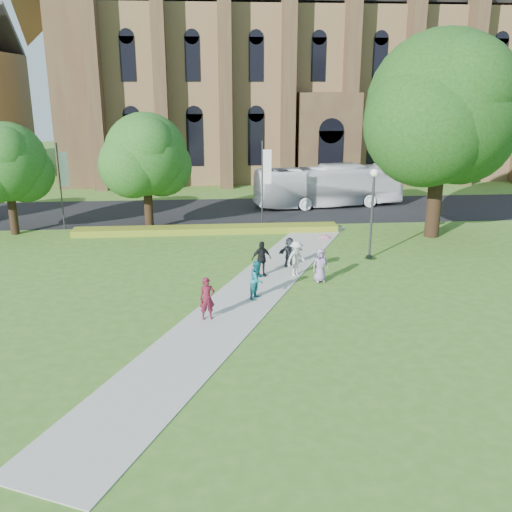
{
  "coord_description": "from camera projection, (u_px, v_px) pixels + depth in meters",
  "views": [
    {
      "loc": [
        -1.86,
        -24.82,
        9.85
      ],
      "look_at": [
        0.45,
        2.22,
        1.6
      ],
      "focal_mm": 40.0,
      "sensor_mm": 36.0,
      "label": 1
    }
  ],
  "objects": [
    {
      "name": "cathedral",
      "position": [
        314.0,
        53.0,
        61.59
      ],
      "size": [
        52.6,
        18.25,
        28.0
      ],
      "color": "brown",
      "rests_on": "ground"
    },
    {
      "name": "streetlamp",
      "position": [
        372.0,
        203.0,
        32.53
      ],
      "size": [
        0.44,
        0.44,
        5.24
      ],
      "color": "#38383D",
      "rests_on": "ground"
    },
    {
      "name": "large_tree",
      "position": [
        443.0,
        108.0,
        35.79
      ],
      "size": [
        9.6,
        9.6,
        13.2
      ],
      "color": "#332114",
      "rests_on": "ground"
    },
    {
      "name": "tour_coach",
      "position": [
        328.0,
        186.0,
        47.03
      ],
      "size": [
        12.53,
        4.71,
        3.41
      ],
      "primitive_type": "imported",
      "rotation": [
        0.0,
        0.0,
        1.73
      ],
      "color": "white",
      "rests_on": "road"
    },
    {
      "name": "street_tree_0",
      "position": [
        7.0,
        162.0,
        37.39
      ],
      "size": [
        5.2,
        5.2,
        7.5
      ],
      "color": "#332114",
      "rests_on": "ground"
    },
    {
      "name": "footpath",
      "position": [
        249.0,
        295.0,
        27.63
      ],
      "size": [
        15.58,
        28.54,
        0.04
      ],
      "primitive_type": "cube",
      "rotation": [
        0.0,
        0.0,
        -0.44
      ],
      "color": "#B2B2A8",
      "rests_on": "ground"
    },
    {
      "name": "pedestrian_3",
      "position": [
        261.0,
        259.0,
        29.96
      ],
      "size": [
        1.21,
        0.81,
        1.91
      ],
      "primitive_type": "imported",
      "rotation": [
        0.0,
        0.0,
        0.33
      ],
      "color": "black",
      "rests_on": "footpath"
    },
    {
      "name": "street_tree_1",
      "position": [
        146.0,
        155.0,
        38.5
      ],
      "size": [
        5.6,
        5.6,
        8.05
      ],
      "color": "#332114",
      "rests_on": "ground"
    },
    {
      "name": "pedestrian_4",
      "position": [
        320.0,
        265.0,
        29.17
      ],
      "size": [
        0.93,
        0.69,
        1.74
      ],
      "primitive_type": "imported",
      "rotation": [
        0.0,
        0.0,
        0.16
      ],
      "color": "#8C75A1",
      "rests_on": "footpath"
    },
    {
      "name": "road",
      "position": [
        232.0,
        211.0,
        45.74
      ],
      "size": [
        160.0,
        10.0,
        0.02
      ],
      "primitive_type": "cube",
      "color": "black",
      "rests_on": "ground"
    },
    {
      "name": "banner_pole_1",
      "position": [
        62.0,
        181.0,
        39.22
      ],
      "size": [
        0.7,
        0.1,
        6.0
      ],
      "color": "#38383D",
      "rests_on": "ground"
    },
    {
      "name": "parasol",
      "position": [
        324.0,
        242.0,
        28.94
      ],
      "size": [
        0.75,
        0.75,
        0.63
      ],
      "primitive_type": "imported",
      "rotation": [
        0.0,
        0.0,
        -0.04
      ],
      "color": "#DE9CBA",
      "rests_on": "pedestrian_4"
    },
    {
      "name": "pedestrian_5",
      "position": [
        289.0,
        252.0,
        31.68
      ],
      "size": [
        1.58,
        1.07,
        1.63
      ],
      "primitive_type": "imported",
      "rotation": [
        0.0,
        0.0,
        0.43
      ],
      "color": "#25272D",
      "rests_on": "footpath"
    },
    {
      "name": "flower_hedge",
      "position": [
        207.0,
        230.0,
        39.04
      ],
      "size": [
        18.0,
        1.4,
        0.45
      ],
      "primitive_type": "cube",
      "color": "#AFA223",
      "rests_on": "ground"
    },
    {
      "name": "pedestrian_0",
      "position": [
        207.0,
        299.0,
        24.48
      ],
      "size": [
        0.75,
        0.57,
        1.87
      ],
      "primitive_type": "imported",
      "rotation": [
        0.0,
        0.0,
        0.19
      ],
      "color": "maroon",
      "rests_on": "footpath"
    },
    {
      "name": "pedestrian_2",
      "position": [
        296.0,
        258.0,
        30.05
      ],
      "size": [
        1.41,
        1.29,
        1.9
      ],
      "primitive_type": "imported",
      "rotation": [
        0.0,
        0.0,
        0.62
      ],
      "color": "silver",
      "rests_on": "footpath"
    },
    {
      "name": "banner_pole_0",
      "position": [
        264.0,
        178.0,
        40.36
      ],
      "size": [
        0.7,
        0.1,
        6.0
      ],
      "color": "#38383D",
      "rests_on": "ground"
    },
    {
      "name": "pedestrian_1",
      "position": [
        257.0,
        280.0,
        26.87
      ],
      "size": [
        1.09,
        1.14,
        1.86
      ],
      "primitive_type": "imported",
      "rotation": [
        0.0,
        0.0,
        0.98
      ],
      "color": "#1A7A85",
      "rests_on": "footpath"
    },
    {
      "name": "ground",
      "position": [
        250.0,
        303.0,
        26.68
      ],
      "size": [
        160.0,
        160.0,
        0.0
      ],
      "primitive_type": "plane",
      "color": "#3E6C20",
      "rests_on": "ground"
    }
  ]
}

